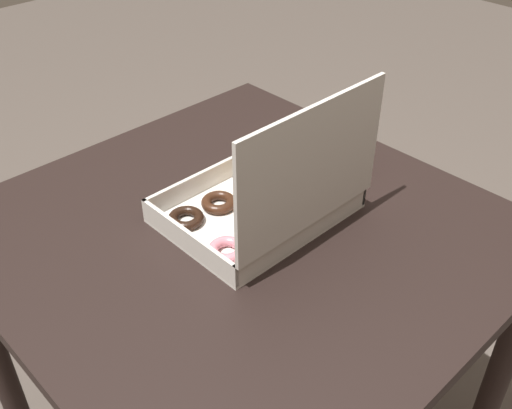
# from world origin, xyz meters

# --- Properties ---
(dining_table) EXTENTS (0.90, 0.93, 0.78)m
(dining_table) POSITION_xyz_m (0.00, 0.00, 0.66)
(dining_table) COLOR black
(dining_table) RESTS_ON ground_plane
(donut_box) EXTENTS (0.35, 0.27, 0.29)m
(donut_box) POSITION_xyz_m (-0.05, 0.02, 0.83)
(donut_box) COLOR silver
(donut_box) RESTS_ON dining_table
(coffee_mug) EXTENTS (0.08, 0.08, 0.10)m
(coffee_mug) POSITION_xyz_m (-0.29, -0.01, 0.83)
(coffee_mug) COLOR #A3382D
(coffee_mug) RESTS_ON dining_table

